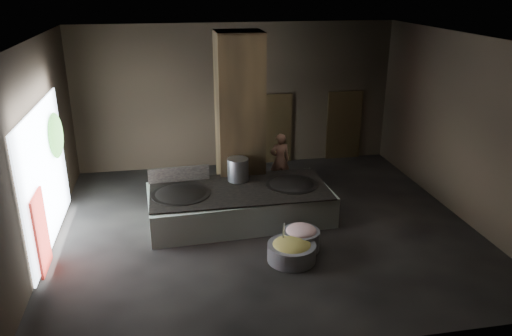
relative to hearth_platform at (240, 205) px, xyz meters
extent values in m
cube|color=black|center=(0.54, -0.47, -0.44)|extent=(10.00, 9.00, 0.10)
cube|color=black|center=(0.54, -0.47, 4.16)|extent=(10.00, 9.00, 0.10)
cube|color=black|center=(0.54, 4.08, 1.86)|extent=(10.00, 0.10, 4.50)
cube|color=black|center=(0.54, -5.02, 1.86)|extent=(10.00, 0.10, 4.50)
cube|color=black|center=(-4.51, -0.47, 1.86)|extent=(0.10, 9.00, 4.50)
cube|color=black|center=(5.59, -0.47, 1.86)|extent=(0.10, 9.00, 4.50)
cube|color=black|center=(0.24, 1.43, 1.86)|extent=(1.20, 1.20, 4.50)
cube|color=silver|center=(0.00, 0.00, 0.00)|extent=(4.59, 2.38, 0.78)
cube|color=black|center=(0.00, 0.00, 0.43)|extent=(4.39, 2.11, 0.03)
ellipsoid|color=black|center=(-1.45, -0.05, 0.36)|extent=(1.41, 1.41, 0.39)
cylinder|color=black|center=(-1.45, -0.05, 0.43)|extent=(1.44, 1.44, 0.05)
ellipsoid|color=black|center=(1.35, 0.05, 0.36)|extent=(1.32, 1.32, 0.37)
cylinder|color=black|center=(1.35, 0.05, 0.43)|extent=(1.35, 1.35, 0.05)
cylinder|color=#93979A|center=(0.05, 0.55, 0.74)|extent=(0.55, 0.55, 0.58)
cube|color=black|center=(-1.45, 0.75, 0.64)|extent=(1.56, 0.14, 0.39)
imported|color=#9A654E|center=(1.49, 1.96, 0.41)|extent=(0.59, 0.39, 1.59)
cylinder|color=gray|center=(0.80, -2.17, -0.20)|extent=(1.28, 1.28, 0.39)
ellipsoid|color=#7D9849|center=(0.80, -2.17, -0.04)|extent=(0.86, 0.86, 0.27)
cylinder|color=#93979A|center=(0.65, -2.02, 0.16)|extent=(0.10, 0.42, 0.75)
cylinder|color=gray|center=(1.12, -1.76, -0.16)|extent=(0.95, 0.95, 0.46)
ellipsoid|color=#C67678|center=(1.12, -1.76, 0.06)|extent=(0.69, 0.69, 0.26)
cube|color=black|center=(1.74, 3.98, 0.71)|extent=(1.18, 0.08, 2.38)
cube|color=#8C6647|center=(1.73, 4.06, 0.66)|extent=(0.74, 0.04, 1.75)
cube|color=black|center=(4.14, 3.98, 0.71)|extent=(1.18, 0.08, 2.38)
cube|color=#8C6647|center=(3.88, 4.18, 0.66)|extent=(0.81, 0.04, 1.91)
cube|color=white|center=(-4.41, -0.27, 1.21)|extent=(0.04, 4.20, 3.10)
cube|color=maroon|center=(-4.34, -1.57, 0.46)|extent=(0.05, 0.90, 1.70)
ellipsoid|color=#194714|center=(-4.31, 0.83, 1.81)|extent=(0.28, 1.10, 1.10)
camera|label=1|loc=(-1.66, -11.28, 5.31)|focal=35.00mm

